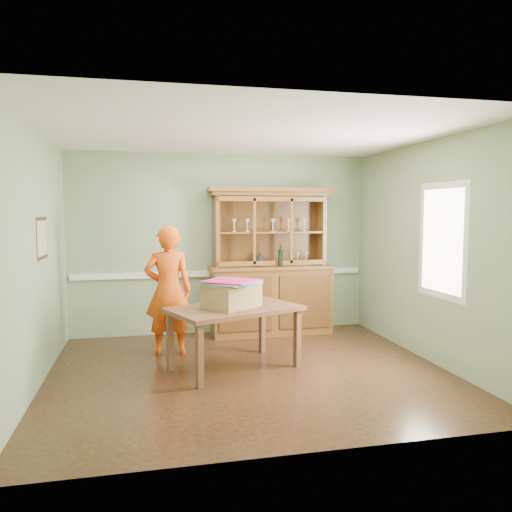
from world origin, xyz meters
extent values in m
plane|color=#4D2E18|center=(0.00, 0.00, 0.00)|extent=(4.50, 4.50, 0.00)
plane|color=white|center=(0.00, 0.00, 2.70)|extent=(4.50, 4.50, 0.00)
plane|color=gray|center=(0.00, 2.00, 1.35)|extent=(4.50, 0.00, 4.50)
plane|color=gray|center=(-2.25, 0.00, 1.35)|extent=(0.00, 4.00, 4.00)
plane|color=gray|center=(2.25, 0.00, 1.35)|extent=(0.00, 4.00, 4.00)
plane|color=gray|center=(0.00, -2.00, 1.35)|extent=(4.50, 0.00, 4.50)
cube|color=white|center=(0.00, 1.98, 0.90)|extent=(4.41, 0.05, 0.08)
cube|color=#372516|center=(-2.23, 0.30, 1.55)|extent=(0.03, 0.60, 0.46)
cube|color=beige|center=(-2.22, 0.30, 1.55)|extent=(0.01, 0.52, 0.38)
cube|color=white|center=(2.23, -0.30, 1.50)|extent=(0.03, 0.96, 1.36)
cube|color=white|center=(2.22, -0.30, 1.50)|extent=(0.01, 0.80, 1.20)
cube|color=brown|center=(0.70, 1.73, 0.50)|extent=(1.78, 0.55, 0.99)
cube|color=brown|center=(0.70, 1.72, 1.01)|extent=(1.84, 0.60, 0.04)
cube|color=brown|center=(0.70, 1.98, 1.55)|extent=(1.69, 0.04, 1.04)
cube|color=brown|center=(-0.11, 1.81, 1.55)|extent=(0.06, 0.38, 1.04)
cube|color=brown|center=(1.51, 1.81, 1.55)|extent=(0.06, 0.38, 1.04)
cube|color=brown|center=(0.70, 1.81, 2.10)|extent=(1.78, 0.44, 0.06)
cube|color=brown|center=(0.70, 1.79, 2.16)|extent=(1.86, 0.48, 0.06)
cube|color=brown|center=(0.70, 1.81, 1.53)|extent=(1.57, 0.33, 0.02)
imported|color=#B2B2B7|center=(0.55, 1.81, 1.13)|extent=(0.18, 0.18, 0.19)
imported|color=yellow|center=(0.25, 1.81, 1.06)|extent=(0.21, 0.21, 0.05)
cylinder|color=black|center=(0.80, 1.55, 1.19)|extent=(0.07, 0.07, 0.32)
cube|color=brown|center=(-0.14, 0.16, 0.71)|extent=(1.68, 1.36, 0.05)
cube|color=brown|center=(-0.61, -0.41, 0.34)|extent=(0.09, 0.09, 0.68)
cube|color=brown|center=(-0.88, 0.25, 0.34)|extent=(0.09, 0.09, 0.68)
cube|color=brown|center=(0.60, 0.07, 0.34)|extent=(0.09, 0.09, 0.68)
cube|color=brown|center=(0.33, 0.74, 0.34)|extent=(0.09, 0.09, 0.68)
cube|color=#96714D|center=(-0.18, 0.15, 0.86)|extent=(0.73, 0.71, 0.27)
cube|color=#FBA41F|center=(-0.17, 0.11, 1.00)|extent=(0.73, 0.73, 0.01)
cube|color=#35B661|center=(-0.17, 0.11, 1.01)|extent=(0.73, 0.73, 0.01)
cube|color=#2C85D2|center=(-0.17, 0.11, 1.02)|extent=(0.73, 0.73, 0.01)
cube|color=pink|center=(-0.17, 0.11, 1.03)|extent=(0.73, 0.73, 0.01)
cube|color=#DA219A|center=(-0.17, 0.11, 1.04)|extent=(0.73, 0.73, 0.01)
cube|color=#C81E5E|center=(-0.17, 0.11, 1.05)|extent=(0.73, 0.73, 0.01)
imported|color=#FE5610|center=(-0.86, 0.92, 0.83)|extent=(0.63, 0.43, 1.66)
camera|label=1|loc=(-1.15, -5.48, 1.84)|focal=35.00mm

